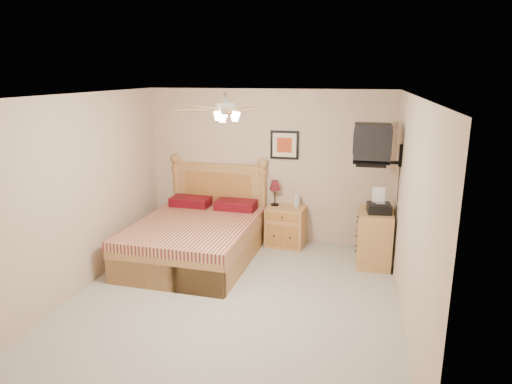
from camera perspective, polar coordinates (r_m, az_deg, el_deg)
floor at (r=5.83m, az=-2.90°, el=-13.36°), size 4.50×4.50×0.00m
ceiling at (r=5.15m, az=-3.26°, el=11.99°), size 4.00×4.50×0.04m
wall_back at (r=7.49m, az=1.52°, el=3.19°), size 4.00×0.04×2.50m
wall_front at (r=3.39m, az=-13.47°, el=-11.82°), size 4.00×0.04×2.50m
wall_left at (r=6.19m, az=-21.22°, el=-0.27°), size 0.04×4.50×2.50m
wall_right at (r=5.21m, az=18.66°, el=-2.72°), size 0.04×4.50×2.50m
bed at (r=6.80m, az=-7.75°, el=-2.86°), size 1.76×2.26×1.41m
nightstand at (r=7.44m, az=3.73°, el=-4.30°), size 0.64×0.50×0.65m
table_lamp at (r=7.39m, az=2.38°, el=-0.11°), size 0.30×0.30×0.41m
lotion_bottle at (r=7.33m, az=5.12°, el=-0.90°), size 0.11×0.11×0.26m
framed_picture at (r=7.36m, az=3.59°, el=5.89°), size 0.46×0.04×0.46m
dresser at (r=6.92m, az=14.60°, el=-5.53°), size 0.49×0.70×0.81m
fax_machine at (r=6.68m, az=15.18°, el=-1.10°), size 0.35×0.37×0.34m
magazine_lower at (r=7.01m, az=14.17°, el=-1.64°), size 0.21×0.27×0.02m
magazine_upper at (r=7.02m, az=14.35°, el=-1.44°), size 0.23×0.30×0.02m
wall_tv at (r=6.38m, az=15.65°, el=5.75°), size 0.56×0.46×0.58m
ceiling_fan at (r=4.97m, az=-3.87°, el=10.27°), size 1.14×1.14×0.28m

